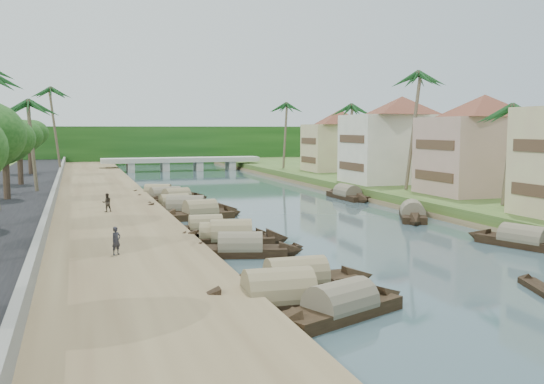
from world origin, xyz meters
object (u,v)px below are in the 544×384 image
object	(u,v)px
bridge	(182,161)
sampan_0	(340,308)
sampan_1	(278,297)
person_near	(116,241)

from	to	relation	value
bridge	sampan_0	world-z (taller)	bridge
sampan_0	bridge	bearing A→B (deg)	61.60
bridge	sampan_1	size ratio (longest dim) A/B	3.22
person_near	bridge	bearing A→B (deg)	42.49
bridge	sampan_1	world-z (taller)	bridge
sampan_0	person_near	world-z (taller)	person_near
bridge	person_near	size ratio (longest dim) A/B	18.21
sampan_1	person_near	xyz separation A→B (m)	(-6.14, 9.32, 1.15)
sampan_1	person_near	size ratio (longest dim) A/B	5.65
sampan_0	person_near	distance (m)	14.12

